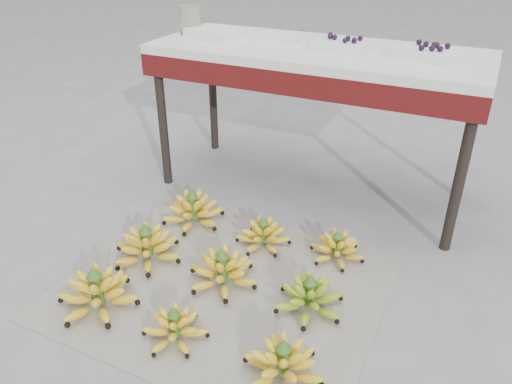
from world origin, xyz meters
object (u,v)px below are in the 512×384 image
at_px(tray_far_left, 216,33).
at_px(tray_right, 343,45).
at_px(bunch_front_left, 97,293).
at_px(bunch_back_right, 337,248).
at_px(bunch_front_right, 283,364).
at_px(bunch_front_center, 175,328).
at_px(bunch_mid_left, 147,247).
at_px(bunch_back_left, 193,211).
at_px(bunch_mid_right, 309,297).
at_px(bunch_back_center, 263,235).
at_px(tray_left, 279,38).
at_px(tray_far_right, 429,53).
at_px(bunch_mid_center, 223,271).
at_px(vendor_table, 316,66).
at_px(glass_jar, 190,20).
at_px(newspaper_mat, 223,285).

height_order(tray_far_left, tray_right, tray_right).
distance_m(bunch_front_left, bunch_back_right, 1.00).
height_order(bunch_front_right, tray_far_left, tray_far_left).
bearing_deg(bunch_front_center, bunch_mid_left, 143.24).
distance_m(bunch_front_center, bunch_back_right, 0.80).
bearing_deg(bunch_back_left, tray_far_left, 90.93).
xyz_separation_m(bunch_mid_right, bunch_back_right, (-0.00, 0.36, -0.01)).
xyz_separation_m(bunch_back_center, tray_left, (-0.21, 0.64, 0.73)).
distance_m(bunch_front_left, tray_far_left, 1.43).
bearing_deg(bunch_front_center, tray_far_left, 118.22).
bearing_deg(bunch_front_right, tray_far_right, 98.25).
distance_m(bunch_mid_left, bunch_back_right, 0.82).
xyz_separation_m(bunch_mid_center, tray_right, (0.16, 0.93, 0.73)).
bearing_deg(tray_left, vendor_table, -9.21).
distance_m(tray_left, tray_far_right, 0.73).
xyz_separation_m(bunch_front_center, glass_jar, (-0.68, 1.27, 0.79)).
distance_m(bunch_back_left, vendor_table, 0.93).
xyz_separation_m(bunch_mid_center, bunch_back_right, (0.37, 0.36, -0.01)).
bearing_deg(tray_far_left, bunch_mid_right, -45.51).
bearing_deg(bunch_front_right, glass_jar, 145.34).
height_order(tray_left, tray_far_right, tray_far_right).
distance_m(bunch_mid_left, tray_right, 1.29).
distance_m(bunch_mid_left, bunch_back_left, 0.35).
bearing_deg(bunch_front_left, bunch_mid_center, 43.58).
bearing_deg(tray_far_right, tray_right, 179.12).
distance_m(newspaper_mat, bunch_front_right, 0.51).
relative_size(bunch_front_right, bunch_mid_center, 0.92).
bearing_deg(bunch_front_right, bunch_back_left, 152.88).
relative_size(bunch_front_left, glass_jar, 2.20).
bearing_deg(glass_jar, bunch_front_center, -62.06).
xyz_separation_m(bunch_front_right, vendor_table, (-0.37, 1.25, 0.62)).
xyz_separation_m(bunch_back_center, vendor_table, (0.00, 0.60, 0.63)).
height_order(bunch_mid_center, bunch_mid_right, bunch_mid_center).
xyz_separation_m(tray_far_left, tray_far_right, (1.06, 0.02, 0.00)).
bearing_deg(tray_left, bunch_front_left, -98.06).
bearing_deg(tray_left, bunch_mid_right, -59.92).
bearing_deg(newspaper_mat, bunch_mid_right, 2.93).
bearing_deg(bunch_front_right, bunch_front_center, -164.19).
relative_size(bunch_back_center, tray_right, 0.90).
height_order(newspaper_mat, bunch_mid_left, bunch_mid_left).
relative_size(bunch_back_center, tray_far_right, 0.80).
distance_m(tray_far_left, tray_far_right, 1.06).
distance_m(vendor_table, tray_far_left, 0.56).
relative_size(bunch_mid_center, bunch_back_left, 0.98).
height_order(bunch_mid_left, bunch_back_center, bunch_mid_left).
xyz_separation_m(bunch_mid_left, tray_far_right, (0.92, 0.92, 0.73)).
relative_size(bunch_front_right, vendor_table, 0.20).
xyz_separation_m(bunch_front_right, tray_far_right, (0.14, 1.25, 0.73)).
distance_m(bunch_mid_left, vendor_table, 1.18).
xyz_separation_m(bunch_front_right, bunch_back_center, (-0.37, 0.65, -0.00)).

